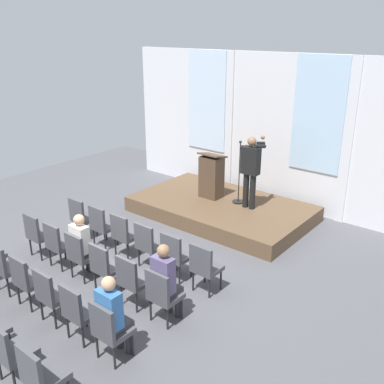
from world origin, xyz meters
TOP-DOWN VIEW (x-y plane):
  - ground_plane at (0.00, 0.00)m, footprint 13.80×13.80m
  - rear_partition at (0.03, 5.30)m, footprint 8.12×0.14m
  - stage_platform at (0.00, 3.74)m, footprint 4.23×2.54m
  - speaker at (0.71, 3.86)m, footprint 0.51×0.69m
  - mic_stand at (0.33, 3.97)m, footprint 0.28×0.28m
  - lectern at (-0.41, 3.86)m, footprint 0.60×0.48m
  - chair_r0_c0 at (-1.70, 0.82)m, footprint 0.46×0.44m
  - chair_r0_c1 at (-1.02, 0.82)m, footprint 0.46×0.44m
  - chair_r0_c2 at (-0.34, 0.82)m, footprint 0.46×0.44m
  - chair_r0_c3 at (0.34, 0.82)m, footprint 0.46×0.44m
  - chair_r0_c4 at (1.02, 0.82)m, footprint 0.46×0.44m
  - chair_r0_c5 at (1.70, 0.82)m, footprint 0.46×0.44m
  - chair_r1_c0 at (-1.70, -0.26)m, footprint 0.46×0.44m
  - chair_r1_c1 at (-1.02, -0.26)m, footprint 0.46×0.44m
  - chair_r1_c2 at (-0.34, -0.26)m, footprint 0.46×0.44m
  - audience_r1_c2 at (-0.34, -0.18)m, footprint 0.36×0.39m
  - chair_r1_c3 at (0.34, -0.26)m, footprint 0.46×0.44m
  - chair_r1_c4 at (1.02, -0.26)m, footprint 0.46×0.44m
  - chair_r1_c5 at (1.70, -0.26)m, footprint 0.46×0.44m
  - audience_r1_c5 at (1.70, -0.18)m, footprint 0.36×0.39m
  - chair_r2_c1 at (-1.02, -1.34)m, footprint 0.46×0.44m
  - chair_r2_c2 at (-0.34, -1.34)m, footprint 0.46×0.44m
  - chair_r2_c3 at (0.34, -1.34)m, footprint 0.46×0.44m
  - chair_r2_c4 at (1.02, -1.34)m, footprint 0.46×0.44m
  - chair_r2_c5 at (1.70, -1.34)m, footprint 0.46×0.44m
  - audience_r2_c5 at (1.70, -1.26)m, footprint 0.36×0.39m
  - chair_r3_c4 at (1.02, -2.42)m, footprint 0.46×0.44m
  - chair_r3_c5 at (1.70, -2.42)m, footprint 0.46×0.44m

SIDE VIEW (x-z plane):
  - ground_plane at x=0.00m, z-range 0.00..0.00m
  - stage_platform at x=0.00m, z-range 0.00..0.37m
  - chair_r0_c0 at x=-1.70m, z-range 0.06..1.00m
  - chair_r0_c1 at x=-1.02m, z-range 0.06..1.00m
  - chair_r0_c2 at x=-0.34m, z-range 0.06..1.00m
  - chair_r0_c3 at x=0.34m, z-range 0.06..1.00m
  - chair_r0_c4 at x=1.02m, z-range 0.06..1.00m
  - chair_r0_c5 at x=1.70m, z-range 0.06..1.00m
  - chair_r1_c0 at x=-1.70m, z-range 0.06..1.00m
  - chair_r1_c1 at x=-1.02m, z-range 0.06..1.00m
  - chair_r1_c2 at x=-0.34m, z-range 0.06..1.00m
  - chair_r1_c3 at x=0.34m, z-range 0.06..1.00m
  - chair_r1_c4 at x=1.02m, z-range 0.06..1.00m
  - chair_r1_c5 at x=1.70m, z-range 0.06..1.00m
  - chair_r2_c1 at x=-1.02m, z-range 0.06..1.00m
  - chair_r2_c2 at x=-0.34m, z-range 0.06..1.00m
  - chair_r2_c3 at x=0.34m, z-range 0.06..1.00m
  - chair_r2_c4 at x=1.02m, z-range 0.06..1.00m
  - chair_r2_c5 at x=1.70m, z-range 0.06..1.00m
  - chair_r3_c4 at x=1.02m, z-range 0.06..1.00m
  - chair_r3_c5 at x=1.70m, z-range 0.06..1.00m
  - mic_stand at x=0.33m, z-range -0.07..1.48m
  - audience_r1_c2 at x=-0.34m, z-range 0.07..1.36m
  - audience_r2_c5 at x=1.70m, z-range 0.07..1.40m
  - audience_r1_c5 at x=1.70m, z-range 0.07..1.43m
  - lectern at x=-0.41m, z-range 0.34..1.50m
  - speaker at x=0.71m, z-range 0.51..2.24m
  - rear_partition at x=0.03m, z-range 0.04..3.89m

